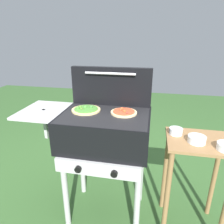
% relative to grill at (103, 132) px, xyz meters
% --- Properties ---
extents(ground_plane, '(8.00, 8.00, 0.00)m').
position_rel_grill_xyz_m(ground_plane, '(0.01, 0.00, -0.76)').
color(ground_plane, '#38602D').
extents(grill, '(0.96, 0.53, 0.90)m').
position_rel_grill_xyz_m(grill, '(0.00, 0.00, 0.00)').
color(grill, black).
rests_on(grill, ground_plane).
extents(grill_lid_open, '(0.63, 0.08, 0.30)m').
position_rel_grill_xyz_m(grill_lid_open, '(0.01, 0.22, 0.30)').
color(grill_lid_open, black).
rests_on(grill_lid_open, grill).
extents(pizza_pepperoni, '(0.19, 0.19, 0.03)m').
position_rel_grill_xyz_m(pizza_pepperoni, '(0.14, 0.05, 0.15)').
color(pizza_pepperoni, beige).
rests_on(pizza_pepperoni, grill).
extents(pizza_veggie, '(0.21, 0.21, 0.03)m').
position_rel_grill_xyz_m(pizza_veggie, '(-0.14, 0.05, 0.15)').
color(pizza_veggie, '#E0C17F').
rests_on(pizza_veggie, grill).
extents(prep_table, '(0.44, 0.36, 0.76)m').
position_rel_grill_xyz_m(prep_table, '(0.67, 0.00, -0.21)').
color(prep_table, olive).
rests_on(prep_table, ground_plane).
extents(topping_bowl_near, '(0.12, 0.12, 0.04)m').
position_rel_grill_xyz_m(topping_bowl_near, '(0.64, -0.03, 0.03)').
color(topping_bowl_near, silver).
rests_on(topping_bowl_near, prep_table).
extents(topping_bowl_middle, '(0.10, 0.10, 0.04)m').
position_rel_grill_xyz_m(topping_bowl_middle, '(0.52, 0.07, 0.03)').
color(topping_bowl_middle, silver).
rests_on(topping_bowl_middle, prep_table).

